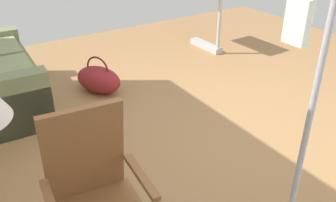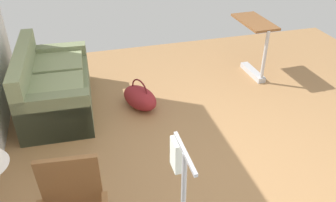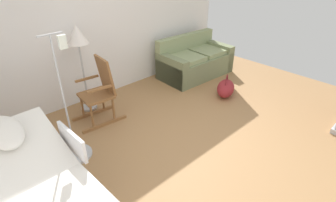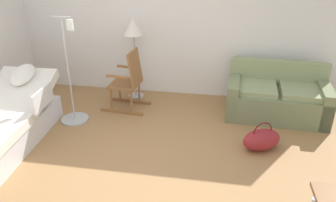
{
  "view_description": "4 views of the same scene",
  "coord_description": "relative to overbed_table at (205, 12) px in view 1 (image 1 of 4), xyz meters",
  "views": [
    {
      "loc": [
        -2.1,
        2.01,
        1.93
      ],
      "look_at": [
        -0.08,
        0.71,
        0.62
      ],
      "focal_mm": 39.3,
      "sensor_mm": 36.0,
      "label": 1
    },
    {
      "loc": [
        -2.51,
        1.35,
        2.64
      ],
      "look_at": [
        0.28,
        0.57,
        0.83
      ],
      "focal_mm": 38.11,
      "sensor_mm": 36.0,
      "label": 2
    },
    {
      "loc": [
        -2.46,
        -1.97,
        2.47
      ],
      "look_at": [
        -0.24,
        0.4,
        0.63
      ],
      "focal_mm": 28.69,
      "sensor_mm": 36.0,
      "label": 3
    },
    {
      "loc": [
        0.87,
        -3.58,
        2.75
      ],
      "look_at": [
        0.2,
        0.45,
        0.73
      ],
      "focal_mm": 36.49,
      "sensor_mm": 36.0,
      "label": 4
    }
  ],
  "objects": [
    {
      "name": "duffel_bag",
      "position": [
        -0.52,
        1.9,
        -0.38
      ],
      "size": [
        0.64,
        0.55,
        0.43
      ],
      "color": "maroon",
      "rests_on": "ground"
    },
    {
      "name": "ground_plane",
      "position": [
        -2.02,
        1.28,
        -0.53
      ],
      "size": [
        7.02,
        7.02,
        0.0
      ],
      "primitive_type": "plane",
      "color": "#9E7247"
    },
    {
      "name": "overbed_table",
      "position": [
        0.0,
        0.0,
        0.0
      ],
      "size": [
        0.85,
        0.42,
        0.84
      ],
      "color": "#B2B5BA",
      "rests_on": "ground"
    }
  ]
}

